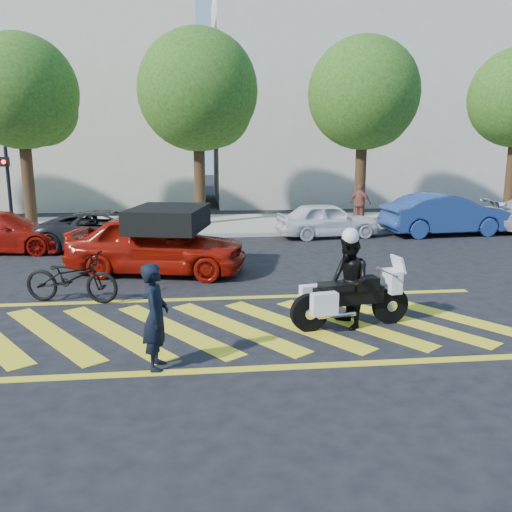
{
  "coord_description": "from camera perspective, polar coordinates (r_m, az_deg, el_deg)",
  "views": [
    {
      "loc": [
        -0.18,
        -9.56,
        3.42
      ],
      "look_at": [
        1.05,
        1.38,
        1.05
      ],
      "focal_mm": 38.0,
      "sensor_mm": 36.0,
      "label": 1
    }
  ],
  "objects": [
    {
      "name": "parked_right",
      "position": [
        21.0,
        19.29,
        4.17
      ],
      "size": [
        4.7,
        1.99,
        1.51
      ],
      "primitive_type": "imported",
      "rotation": [
        0.0,
        0.0,
        1.66
      ],
      "color": "navy",
      "rests_on": "ground"
    },
    {
      "name": "crosswalk",
      "position": [
        10.15,
        -5.27,
        -7.57
      ],
      "size": [
        12.33,
        4.0,
        0.01
      ],
      "color": "yellow",
      "rests_on": "ground"
    },
    {
      "name": "building_left",
      "position": [
        31.58,
        -21.39,
        14.2
      ],
      "size": [
        16.0,
        8.0,
        10.0
      ],
      "primitive_type": "cube",
      "color": "beige",
      "rests_on": "ground"
    },
    {
      "name": "officer_moto",
      "position": [
        10.08,
        9.74,
        -2.72
      ],
      "size": [
        0.79,
        0.94,
        1.73
      ],
      "primitive_type": "imported",
      "rotation": [
        0.0,
        0.0,
        -1.4
      ],
      "color": "black",
      "rests_on": "ground"
    },
    {
      "name": "ground",
      "position": [
        10.15,
        -5.05,
        -7.59
      ],
      "size": [
        90.0,
        90.0,
        0.0
      ],
      "primitive_type": "plane",
      "color": "black",
      "rests_on": "ground"
    },
    {
      "name": "tree_left",
      "position": [
        22.55,
        -23.16,
        15.21
      ],
      "size": [
        4.2,
        4.2,
        7.26
      ],
      "color": "black",
      "rests_on": "ground"
    },
    {
      "name": "pedestrian_right",
      "position": [
        22.12,
        10.92,
        5.49
      ],
      "size": [
        0.93,
        0.93,
        1.59
      ],
      "primitive_type": "imported",
      "rotation": [
        0.0,
        0.0,
        2.37
      ],
      "color": "brown",
      "rests_on": "sidewalk"
    },
    {
      "name": "building_right",
      "position": [
        31.97,
        10.72,
        15.66
      ],
      "size": [
        16.0,
        8.0,
        11.0
      ],
      "primitive_type": "cube",
      "color": "beige",
      "rests_on": "ground"
    },
    {
      "name": "officer_bike",
      "position": [
        8.31,
        -10.52,
        -6.29
      ],
      "size": [
        0.42,
        0.62,
        1.64
      ],
      "primitive_type": "imported",
      "rotation": [
        0.0,
        0.0,
        1.52
      ],
      "color": "black",
      "rests_on": "ground"
    },
    {
      "name": "parked_mid_right",
      "position": [
        19.53,
        7.56,
        3.8
      ],
      "size": [
        3.8,
        1.9,
        1.24
      ],
      "primitive_type": "imported",
      "rotation": [
        0.0,
        0.0,
        1.69
      ],
      "color": "silver",
      "rests_on": "ground"
    },
    {
      "name": "tree_right",
      "position": [
        22.73,
        11.52,
        16.01
      ],
      "size": [
        4.4,
        4.4,
        7.41
      ],
      "color": "black",
      "rests_on": "ground"
    },
    {
      "name": "parked_mid_left",
      "position": [
        17.8,
        -15.26,
        2.65
      ],
      "size": [
        4.62,
        2.47,
        1.23
      ],
      "primitive_type": "imported",
      "rotation": [
        0.0,
        0.0,
        1.47
      ],
      "color": "black",
      "rests_on": "ground"
    },
    {
      "name": "tree_center",
      "position": [
        21.69,
        -5.79,
        16.52
      ],
      "size": [
        4.6,
        4.6,
        7.56
      ],
      "color": "black",
      "rests_on": "ground"
    },
    {
      "name": "bicycle",
      "position": [
        12.21,
        -18.85,
        -2.16
      ],
      "size": [
        2.17,
        1.19,
        1.08
      ],
      "primitive_type": "imported",
      "rotation": [
        0.0,
        0.0,
        1.33
      ],
      "color": "black",
      "rests_on": "ground"
    },
    {
      "name": "signal_pole",
      "position": [
        20.36,
        -24.63,
        6.82
      ],
      "size": [
        0.28,
        0.43,
        3.2
      ],
      "color": "black",
      "rests_on": "ground"
    },
    {
      "name": "sidewalk",
      "position": [
        21.82,
        -5.84,
        3.26
      ],
      "size": [
        60.0,
        5.0,
        0.15
      ],
      "primitive_type": "cube",
      "color": "#9E998E",
      "rests_on": "ground"
    },
    {
      "name": "red_convertible",
      "position": [
        14.25,
        -10.39,
        1.27
      ],
      "size": [
        4.89,
        2.85,
        1.56
      ],
      "primitive_type": "imported",
      "rotation": [
        0.0,
        0.0,
        1.34
      ],
      "color": "#911006",
      "rests_on": "ground"
    },
    {
      "name": "parked_left",
      "position": [
        18.59,
        -25.22,
        2.32
      ],
      "size": [
        4.44,
        2.14,
        1.25
      ],
      "primitive_type": "imported",
      "rotation": [
        0.0,
        0.0,
        1.48
      ],
      "color": "#921009",
      "rests_on": "ground"
    },
    {
      "name": "police_motorcycle",
      "position": [
        10.16,
        9.78,
        -4.37
      ],
      "size": [
        2.33,
        0.9,
        1.03
      ],
      "rotation": [
        0.0,
        0.0,
        0.17
      ],
      "color": "black",
      "rests_on": "ground"
    }
  ]
}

